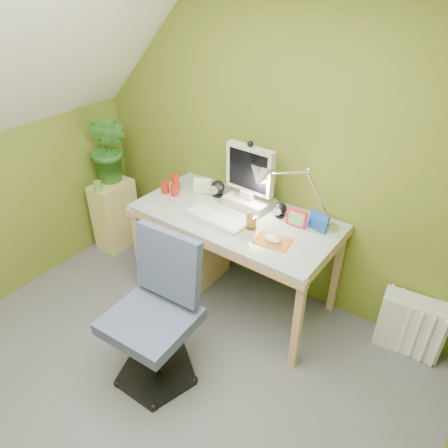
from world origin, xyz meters
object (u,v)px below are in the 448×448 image
Objects in this scene: monitor at (250,175)px; side_ledge at (115,215)px; desk at (235,259)px; potted_plant at (109,149)px; task_chair at (150,319)px; radiator at (411,325)px; desk_lamp at (309,183)px.

monitor is 1.53m from side_ledge.
desk is 2.34× the size of potted_plant.
potted_plant is 1.71m from task_chair.
side_ledge is (-1.34, 0.00, -0.07)m from desk.
side_ledge is 2.63m from radiator.
desk is 2.37× the size of desk_lamp.
desk is 1.44× the size of task_chair.
task_chair is at bearing -34.40° from side_ledge.
task_chair is (-0.46, -1.09, -0.58)m from desk_lamp.
desk_lamp is 1.21m from radiator.
desk_lamp reaches higher than monitor.
potted_plant is 2.73m from radiator.
radiator is (2.62, 0.22, -0.75)m from potted_plant.
potted_plant is 1.48× the size of radiator.
task_chair reaches higher than side_ledge.
potted_plant is at bearing 90.00° from side_ledge.
desk is 0.92m from task_chair.
desk_lamp is at bearing 5.64° from side_ledge.
potted_plant is (-1.34, 0.05, 0.57)m from desk.
desk_lamp is 0.61× the size of task_chair.
potted_plant is 0.61× the size of task_chair.
side_ledge is (-1.79, -0.18, -0.77)m from desk_lamp.
desk is 0.66m from monitor.
monitor is at bearing 91.53° from desk.
monitor reaches higher than radiator.
potted_plant reaches higher than side_ledge.
monitor reaches higher than desk.
radiator is (2.62, 0.27, -0.11)m from side_ledge.
desk_lamp reaches higher than desk.
task_chair reaches higher than radiator.
desk_lamp is 0.99× the size of potted_plant.
potted_plant reaches higher than task_chair.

